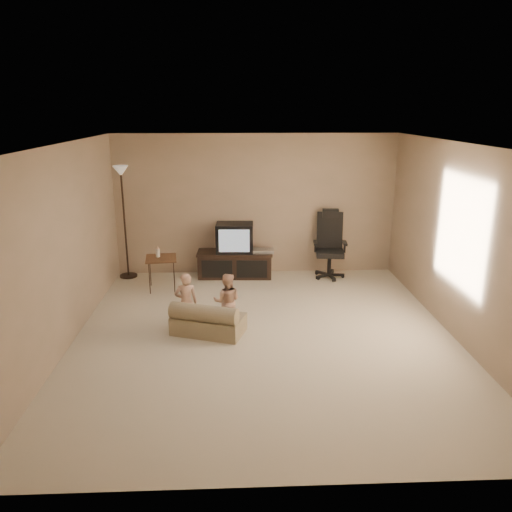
% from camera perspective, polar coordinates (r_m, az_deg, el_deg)
% --- Properties ---
extents(floor, '(5.50, 5.50, 0.00)m').
position_cam_1_polar(floor, '(6.72, 1.00, -9.14)').
color(floor, beige).
rests_on(floor, ground).
extents(room_shell, '(5.50, 5.50, 5.50)m').
position_cam_1_polar(room_shell, '(6.21, 1.06, 3.59)').
color(room_shell, white).
rests_on(room_shell, floor).
extents(tv_stand, '(1.37, 0.56, 0.97)m').
position_cam_1_polar(tv_stand, '(8.89, -2.39, 0.15)').
color(tv_stand, black).
rests_on(tv_stand, floor).
extents(office_chair, '(0.61, 0.64, 1.20)m').
position_cam_1_polar(office_chair, '(8.98, 8.39, 0.34)').
color(office_chair, black).
rests_on(office_chair, floor).
extents(side_table, '(0.55, 0.55, 0.74)m').
position_cam_1_polar(side_table, '(8.37, -10.82, -0.28)').
color(side_table, brown).
rests_on(side_table, floor).
extents(floor_lamp, '(0.31, 0.31, 1.98)m').
position_cam_1_polar(floor_lamp, '(8.92, -15.00, 6.52)').
color(floor_lamp, black).
rests_on(floor_lamp, floor).
extents(child_sofa, '(1.04, 0.80, 0.46)m').
position_cam_1_polar(child_sofa, '(6.74, -5.59, -7.41)').
color(child_sofa, tan).
rests_on(child_sofa, floor).
extents(toddler_left, '(0.33, 0.26, 0.83)m').
position_cam_1_polar(toddler_left, '(6.75, -7.98, -5.30)').
color(toddler_left, tan).
rests_on(toddler_left, floor).
extents(toddler_right, '(0.40, 0.24, 0.79)m').
position_cam_1_polar(toddler_right, '(6.80, -3.33, -5.19)').
color(toddler_right, tan).
rests_on(toddler_right, floor).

